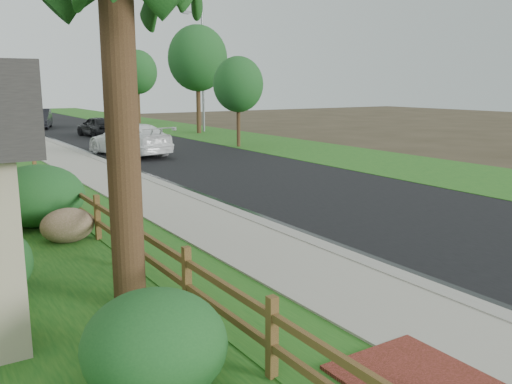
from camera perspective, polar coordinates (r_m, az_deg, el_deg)
ground at (r=9.21m, az=22.55°, el=-12.69°), size 120.00×120.00×0.00m
road at (r=41.50m, az=-16.22°, el=5.89°), size 8.00×90.00×0.02m
curb at (r=40.52m, az=-21.94°, el=5.47°), size 0.40×90.00×0.12m
wet_gutter at (r=40.59m, az=-21.45°, el=5.46°), size 0.50×90.00×0.00m
sidewalk at (r=40.30m, az=-23.75°, el=5.29°), size 2.20×90.00×0.10m
verge_far at (r=43.94m, az=-7.52°, el=6.53°), size 6.00×90.00×0.04m
ranch_fence at (r=11.98m, az=-14.72°, el=-3.54°), size 0.12×16.92×1.10m
white_suv at (r=28.42m, az=-13.15°, el=5.41°), size 3.25×5.91×1.62m
dark_car_mid at (r=39.34m, az=-16.34°, el=6.66°), size 2.12×4.33×1.42m
dark_car_far at (r=48.21m, az=-21.86°, el=7.18°), size 2.99×5.08×1.58m
streetlight at (r=41.75m, az=-5.79°, el=13.22°), size 1.99×0.86×8.89m
boulder at (r=13.24m, az=-19.24°, el=-3.34°), size 1.44×1.25×0.81m
shrub_a at (r=6.62m, az=-10.60°, el=-15.55°), size 2.13×2.13×1.28m
shrub_d at (r=14.94m, az=-22.00°, el=-0.38°), size 2.88×2.88×1.59m
tree_near_right at (r=31.44m, az=-1.89°, el=11.25°), size 2.87×2.87×5.17m
tree_mid_right at (r=40.43m, az=-6.17°, el=13.80°), size 4.30×4.30×7.79m
tree_far_right at (r=51.42m, az=-12.39°, el=12.22°), size 3.61×3.61×6.65m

